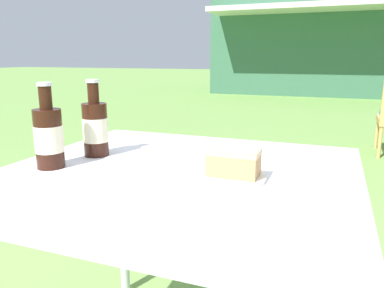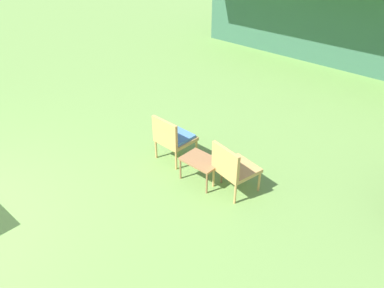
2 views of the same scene
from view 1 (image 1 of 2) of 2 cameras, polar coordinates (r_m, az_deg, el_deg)
name	(u,v)px [view 1 (image 1 of 2)]	position (r m, az deg, el deg)	size (l,w,h in m)	color
patio_table	(179,191)	(1.06, -1.93, -7.18)	(0.95, 0.87, 0.74)	silver
cake_on_plate	(229,168)	(0.96, 5.68, -3.63)	(0.22, 0.22, 0.08)	silver
cola_bottle_near	(95,127)	(1.20, -14.52, 2.46)	(0.08, 0.08, 0.24)	black
cola_bottle_far	(49,136)	(1.11, -20.99, 1.12)	(0.08, 0.08, 0.24)	black
fork	(199,174)	(0.99, 1.02, -4.56)	(0.18, 0.06, 0.01)	silver
loose_bottle_cap	(199,164)	(1.07, 1.04, -3.11)	(0.03, 0.03, 0.01)	silver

